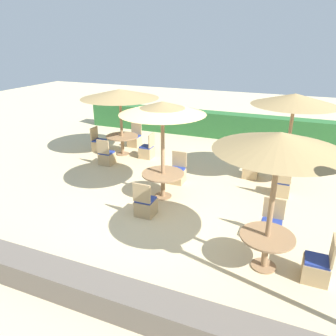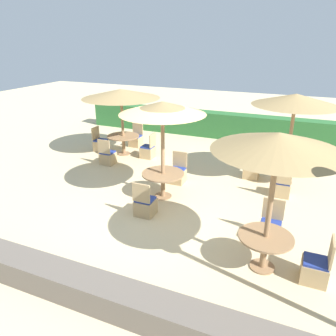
{
  "view_description": "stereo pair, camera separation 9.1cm",
  "coord_description": "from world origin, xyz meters",
  "views": [
    {
      "loc": [
        3.09,
        -6.91,
        4.17
      ],
      "look_at": [
        0.0,
        0.6,
        0.9
      ],
      "focal_mm": 35.0,
      "sensor_mm": 36.0,
      "label": 1
    },
    {
      "loc": [
        3.18,
        -6.87,
        4.17
      ],
      "look_at": [
        0.0,
        0.6,
        0.9
      ],
      "focal_mm": 35.0,
      "sensor_mm": 36.0,
      "label": 2
    }
  ],
  "objects": [
    {
      "name": "ground_plane",
      "position": [
        0.0,
        0.0,
        0.0
      ],
      "size": [
        40.0,
        40.0,
        0.0
      ],
      "primitive_type": "plane",
      "color": "beige"
    },
    {
      "name": "hedge_row",
      "position": [
        0.0,
        6.96,
        0.55
      ],
      "size": [
        13.0,
        0.7,
        1.09
      ],
      "primitive_type": "cube",
      "color": "#2D6B33",
      "rests_on": "ground_plane"
    },
    {
      "name": "stone_border",
      "position": [
        0.0,
        -3.43,
        0.24
      ],
      "size": [
        10.0,
        0.56,
        0.49
      ],
      "primitive_type": "cube",
      "color": "#6B6056",
      "rests_on": "ground_plane"
    },
    {
      "name": "parasol_front_right",
      "position": [
        2.83,
        -1.39,
        2.53
      ],
      "size": [
        2.25,
        2.25,
        2.71
      ],
      "color": "#93704C",
      "rests_on": "ground_plane"
    },
    {
      "name": "round_table_front_right",
      "position": [
        2.83,
        -1.39,
        0.55
      ],
      "size": [
        1.03,
        1.03,
        0.71
      ],
      "color": "#93704C",
      "rests_on": "ground_plane"
    },
    {
      "name": "patio_chair_front_right_east",
      "position": [
        3.76,
        -1.4,
        0.26
      ],
      "size": [
        0.46,
        0.46,
        0.93
      ],
      "rotation": [
        0.0,
        0.0,
        1.57
      ],
      "color": "tan",
      "rests_on": "ground_plane"
    },
    {
      "name": "patio_chair_front_right_north",
      "position": [
        2.84,
        -0.4,
        0.26
      ],
      "size": [
        0.46,
        0.46,
        0.93
      ],
      "rotation": [
        0.0,
        0.0,
        3.14
      ],
      "color": "tan",
      "rests_on": "ground_plane"
    },
    {
      "name": "parasol_back_left",
      "position": [
        -2.98,
        3.31,
        2.27
      ],
      "size": [
        2.8,
        2.8,
        2.44
      ],
      "color": "#93704C",
      "rests_on": "ground_plane"
    },
    {
      "name": "round_table_back_left",
      "position": [
        -2.98,
        3.31,
        0.6
      ],
      "size": [
        1.2,
        1.2,
        0.73
      ],
      "color": "#93704C",
      "rests_on": "ground_plane"
    },
    {
      "name": "patio_chair_back_left_west",
      "position": [
        -4.02,
        3.31,
        0.26
      ],
      "size": [
        0.46,
        0.46,
        0.93
      ],
      "rotation": [
        0.0,
        0.0,
        -1.57
      ],
      "color": "tan",
      "rests_on": "ground_plane"
    },
    {
      "name": "patio_chair_back_left_north",
      "position": [
        -3.02,
        4.36,
        0.26
      ],
      "size": [
        0.46,
        0.46,
        0.93
      ],
      "rotation": [
        0.0,
        0.0,
        3.14
      ],
      "color": "tan",
      "rests_on": "ground_plane"
    },
    {
      "name": "patio_chair_back_left_south",
      "position": [
        -2.97,
        2.19,
        0.26
      ],
      "size": [
        0.46,
        0.46,
        0.93
      ],
      "color": "tan",
      "rests_on": "ground_plane"
    },
    {
      "name": "patio_chair_back_left_east",
      "position": [
        -1.96,
        3.32,
        0.26
      ],
      "size": [
        0.46,
        0.46,
        0.93
      ],
      "rotation": [
        0.0,
        0.0,
        1.57
      ],
      "color": "tan",
      "rests_on": "ground_plane"
    },
    {
      "name": "parasol_center",
      "position": [
        -0.16,
        0.63,
        2.49
      ],
      "size": [
        2.24,
        2.24,
        2.66
      ],
      "color": "#93704C",
      "rests_on": "ground_plane"
    },
    {
      "name": "round_table_center",
      "position": [
        -0.16,
        0.63,
        0.58
      ],
      "size": [
        1.16,
        1.16,
        0.71
      ],
      "color": "#93704C",
      "rests_on": "ground_plane"
    },
    {
      "name": "patio_chair_center_south",
      "position": [
        -0.17,
        -0.46,
        0.26
      ],
      "size": [
        0.46,
        0.46,
        0.93
      ],
      "color": "tan",
      "rests_on": "ground_plane"
    },
    {
      "name": "patio_chair_center_north",
      "position": [
        -0.16,
        1.7,
        0.26
      ],
      "size": [
        0.46,
        0.46,
        0.93
      ],
      "rotation": [
        0.0,
        0.0,
        3.14
      ],
      "color": "tan",
      "rests_on": "ground_plane"
    },
    {
      "name": "parasol_back_right",
      "position": [
        2.87,
        2.95,
        2.52
      ],
      "size": [
        2.41,
        2.41,
        2.7
      ],
      "color": "#93704C",
      "rests_on": "ground_plane"
    },
    {
      "name": "round_table_back_right",
      "position": [
        2.87,
        2.95,
        0.6
      ],
      "size": [
        1.07,
        1.07,
        0.76
      ],
      "color": "#93704C",
      "rests_on": "ground_plane"
    },
    {
      "name": "patio_chair_back_right_north",
      "position": [
        2.85,
        3.9,
        0.26
      ],
      "size": [
        0.46,
        0.46,
        0.93
      ],
      "rotation": [
        0.0,
        0.0,
        3.14
      ],
      "color": "tan",
      "rests_on": "ground_plane"
    },
    {
      "name": "patio_chair_back_right_south",
      "position": [
        2.87,
        1.98,
        0.26
      ],
      "size": [
        0.46,
        0.46,
        0.93
      ],
      "color": "tan",
      "rests_on": "ground_plane"
    },
    {
      "name": "patio_chair_back_right_west",
      "position": [
        1.85,
        2.93,
        0.26
      ],
      "size": [
        0.46,
        0.46,
        0.93
      ],
      "rotation": [
        0.0,
        0.0,
        -1.57
      ],
      "color": "tan",
      "rests_on": "ground_plane"
    }
  ]
}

